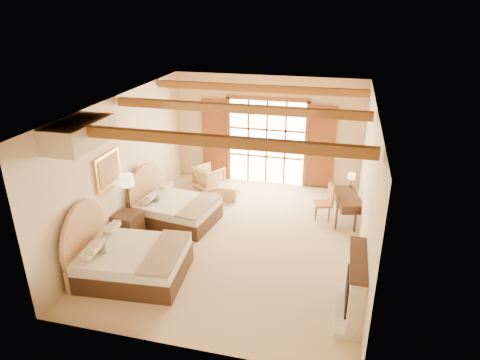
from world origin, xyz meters
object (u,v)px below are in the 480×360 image
(armchair, at_px, (209,177))
(desk, at_px, (346,207))
(bed_far, at_px, (172,208))
(nightstand, at_px, (128,227))
(bed_near, at_px, (125,257))

(armchair, bearing_deg, desk, -162.62)
(bed_far, height_order, nightstand, bed_far)
(bed_near, distance_m, armchair, 4.54)
(bed_far, bearing_deg, armchair, 91.63)
(bed_near, relative_size, desk, 1.66)
(bed_near, distance_m, nightstand, 1.41)
(bed_far, xyz_separation_m, nightstand, (-0.63, -1.08, -0.04))
(nightstand, bearing_deg, armchair, 82.03)
(bed_near, xyz_separation_m, armchair, (0.29, 4.53, -0.08))
(nightstand, distance_m, desk, 5.33)
(bed_far, xyz_separation_m, desk, (4.21, 1.14, -0.01))
(bed_far, relative_size, desk, 1.56)
(nightstand, distance_m, armchair, 3.38)
(bed_far, relative_size, nightstand, 3.10)
(bed_near, bearing_deg, bed_far, 84.66)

